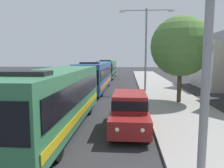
{
  "coord_description": "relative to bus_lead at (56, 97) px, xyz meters",
  "views": [
    {
      "loc": [
        2.32,
        0.96,
        3.7
      ],
      "look_at": [
        1.24,
        15.34,
        1.88
      ],
      "focal_mm": 34.55,
      "sensor_mm": 36.0,
      "label": 1
    }
  ],
  "objects": [
    {
      "name": "streetlamp_mid",
      "position": [
        5.4,
        11.92,
        3.55
      ],
      "size": [
        5.42,
        0.28,
        8.38
      ],
      "color": "gray",
      "rests_on": "sidewalk"
    },
    {
      "name": "bus_second_in_line",
      "position": [
        0.0,
        13.16,
        0.0
      ],
      "size": [
        2.58,
        12.06,
        3.21
      ],
      "color": "#284C8C",
      "rests_on": "ground_plane"
    },
    {
      "name": "roadside_tree",
      "position": [
        7.63,
        6.6,
        2.81
      ],
      "size": [
        4.63,
        4.63,
        6.67
      ],
      "color": "#4C3823",
      "rests_on": "sidewalk"
    },
    {
      "name": "bus_lead",
      "position": [
        0.0,
        0.0,
        0.0
      ],
      "size": [
        2.58,
        10.91,
        3.21
      ],
      "color": "#33724C",
      "rests_on": "ground_plane"
    },
    {
      "name": "bus_middle",
      "position": [
        -0.0,
        26.85,
        -0.0
      ],
      "size": [
        2.58,
        10.48,
        3.21
      ],
      "color": "#33724C",
      "rests_on": "ground_plane"
    },
    {
      "name": "white_suv",
      "position": [
        3.7,
        0.18,
        -0.66
      ],
      "size": [
        1.86,
        4.66,
        1.9
      ],
      "color": "maroon",
      "rests_on": "ground_plane"
    }
  ]
}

